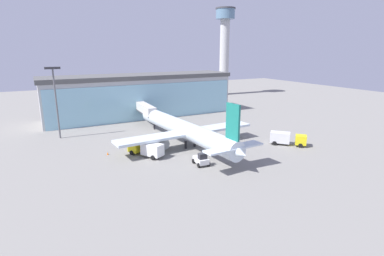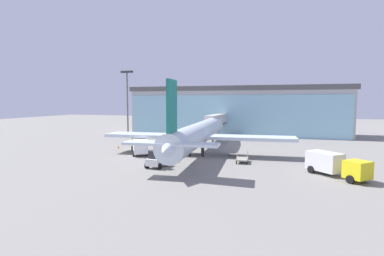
% 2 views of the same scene
% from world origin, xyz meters
% --- Properties ---
extents(ground, '(240.00, 240.00, 0.00)m').
position_xyz_m(ground, '(0.00, 0.00, 0.00)').
color(ground, gray).
extents(terminal_building, '(56.36, 13.80, 12.57)m').
position_xyz_m(terminal_building, '(0.00, 36.84, 6.29)').
color(terminal_building, '#ADADAD').
rests_on(terminal_building, ground).
extents(jet_bridge, '(2.82, 13.95, 5.62)m').
position_xyz_m(jet_bridge, '(-2.68, 25.48, 4.25)').
color(jet_bridge, beige).
rests_on(jet_bridge, ground).
extents(control_tower, '(8.52, 8.52, 37.12)m').
position_xyz_m(control_tower, '(47.78, 63.81, 22.95)').
color(control_tower, '#B6B6B6').
rests_on(control_tower, ground).
extents(apron_light_mast, '(3.20, 0.40, 16.02)m').
position_xyz_m(apron_light_mast, '(-24.22, 21.98, 9.70)').
color(apron_light_mast, '#59595E').
rests_on(apron_light_mast, ground).
extents(airplane, '(30.92, 38.87, 11.17)m').
position_xyz_m(airplane, '(-1.19, 4.10, 3.32)').
color(airplane, silver).
rests_on(airplane, ground).
extents(catering_truck, '(5.62, 7.40, 2.65)m').
position_xyz_m(catering_truck, '(-10.62, 1.38, 1.47)').
color(catering_truck, yellow).
rests_on(catering_truck, ground).
extents(fuel_truck, '(6.62, 6.81, 2.65)m').
position_xyz_m(fuel_truck, '(17.92, -5.73, 1.47)').
color(fuel_truck, yellow).
rests_on(fuel_truck, ground).
extents(baggage_cart, '(1.80, 2.91, 1.50)m').
position_xyz_m(baggage_cart, '(6.66, -0.91, 0.50)').
color(baggage_cart, '#9E998C').
rests_on(baggage_cart, ground).
extents(pushback_tug, '(2.37, 3.32, 2.30)m').
position_xyz_m(pushback_tug, '(-3.70, -7.35, 0.97)').
color(pushback_tug, silver).
rests_on(pushback_tug, ground).
extents(safety_cone_nose, '(0.36, 0.36, 0.55)m').
position_xyz_m(safety_cone_nose, '(-2.04, -3.45, 0.28)').
color(safety_cone_nose, orange).
rests_on(safety_cone_nose, ground).
extents(safety_cone_wingtip, '(0.36, 0.36, 0.55)m').
position_xyz_m(safety_cone_wingtip, '(-17.09, 5.46, 0.28)').
color(safety_cone_wingtip, orange).
rests_on(safety_cone_wingtip, ground).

